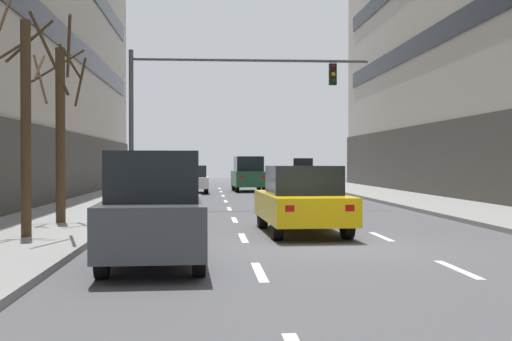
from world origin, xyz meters
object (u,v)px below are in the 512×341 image
(car_driving_1, at_px, (248,174))
(car_driving_3, at_px, (154,209))
(traffic_signal_0, at_px, (208,95))
(street_tree_2, at_px, (60,129))
(car_driving_2, at_px, (193,180))
(street_tree_0, at_px, (27,116))
(taxi_driving_0, at_px, (302,200))

(car_driving_1, xyz_separation_m, car_driving_3, (-3.49, -29.40, -0.07))
(traffic_signal_0, distance_m, street_tree_2, 8.40)
(car_driving_2, relative_size, car_driving_3, 1.03)
(traffic_signal_0, bearing_deg, street_tree_0, -110.92)
(car_driving_1, height_order, car_driving_3, car_driving_1)
(car_driving_2, bearing_deg, traffic_signal_0, -86.19)
(car_driving_1, bearing_deg, car_driving_2, -148.34)
(car_driving_3, xyz_separation_m, street_tree_0, (-3.12, 3.57, 1.87))
(car_driving_2, bearing_deg, car_driving_1, 31.66)
(traffic_signal_0, bearing_deg, street_tree_2, -120.03)
(car_driving_1, relative_size, car_driving_2, 1.04)
(taxi_driving_0, height_order, street_tree_2, street_tree_2)
(car_driving_1, xyz_separation_m, street_tree_2, (-6.64, -22.27, 1.68))
(car_driving_3, bearing_deg, street_tree_0, 131.19)
(car_driving_1, height_order, traffic_signal_0, traffic_signal_0)
(car_driving_1, xyz_separation_m, traffic_signal_0, (-2.52, -15.14, 3.34))
(car_driving_3, bearing_deg, taxi_driving_0, 56.24)
(car_driving_1, relative_size, traffic_signal_0, 0.48)
(street_tree_0, bearing_deg, car_driving_3, -48.81)
(street_tree_2, bearing_deg, street_tree_0, -89.46)
(car_driving_1, bearing_deg, street_tree_0, -104.36)
(car_driving_2, xyz_separation_m, traffic_signal_0, (0.87, -13.05, 3.62))
(car_driving_2, distance_m, traffic_signal_0, 13.57)
(car_driving_3, bearing_deg, car_driving_1, 83.24)
(car_driving_1, xyz_separation_m, street_tree_0, (-6.61, -25.83, 1.80))
(taxi_driving_0, bearing_deg, street_tree_2, 161.93)
(car_driving_2, xyz_separation_m, street_tree_2, (-3.25, -20.17, 1.96))
(taxi_driving_0, xyz_separation_m, street_tree_0, (-6.47, -1.44, 2.02))
(traffic_signal_0, bearing_deg, car_driving_1, 80.53)
(street_tree_2, bearing_deg, car_driving_2, 80.85)
(car_driving_1, bearing_deg, street_tree_2, -106.61)
(taxi_driving_0, relative_size, car_driving_1, 1.03)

